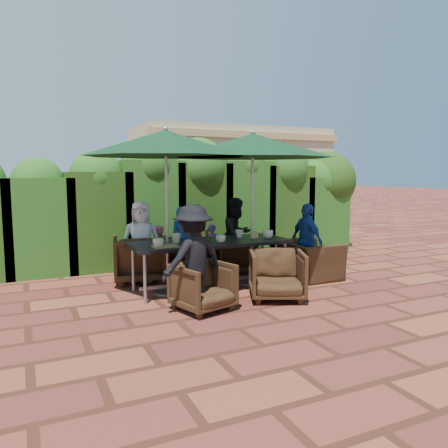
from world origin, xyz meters
name	(u,v)px	position (x,y,z in m)	size (l,w,h in m)	color
ground	(223,289)	(0.00, 0.00, 0.00)	(80.00, 80.00, 0.00)	brown
dining_table	(210,246)	(-0.16, 0.10, 0.68)	(2.45, 0.90, 0.75)	black
umbrella_left	(166,144)	(-0.84, 0.14, 2.21)	(2.39, 2.39, 2.46)	gray
umbrella_right	(253,146)	(0.58, 0.12, 2.21)	(2.51, 2.51, 2.46)	gray
chair_far_left	(139,256)	(-1.05, 1.01, 0.42)	(0.82, 0.77, 0.85)	black
chair_far_mid	(188,254)	(-0.15, 1.17, 0.36)	(0.70, 0.65, 0.72)	black
chair_far_right	(234,253)	(0.67, 0.94, 0.36)	(0.70, 0.65, 0.72)	black
chair_near_left	(203,284)	(-0.67, -0.84, 0.35)	(0.67, 0.63, 0.69)	black
chair_near_right	(277,272)	(0.48, -0.81, 0.39)	(0.75, 0.71, 0.78)	black
chair_end_right	(310,254)	(1.64, 0.02, 0.42)	(0.96, 0.63, 0.84)	black
adult_far_left	(141,241)	(-1.00, 1.09, 0.67)	(0.66, 0.39, 1.33)	white
adult_far_mid	(183,241)	(-0.26, 1.09, 0.61)	(0.44, 0.36, 1.21)	#1B4192
adult_far_right	(237,234)	(0.78, 1.07, 0.67)	(0.64, 0.39, 1.34)	black
adult_near_left	(193,258)	(-0.79, -0.81, 0.70)	(0.89, 0.41, 1.39)	black
adult_end_right	(307,241)	(1.63, 0.09, 0.64)	(0.75, 0.38, 1.28)	#1B4192
child_left	(161,251)	(-0.62, 1.23, 0.44)	(0.32, 0.26, 0.89)	#E55076
child_right	(212,247)	(0.37, 1.25, 0.43)	(0.31, 0.25, 0.86)	#7F4597
pedestrian_a	(218,212)	(1.80, 4.16, 0.79)	(1.47, 0.52, 1.57)	green
pedestrian_b	(228,205)	(2.20, 4.45, 0.93)	(0.89, 0.54, 1.86)	#E55076
pedestrian_c	(276,205)	(3.61, 4.28, 0.90)	(1.15, 0.53, 1.80)	gray
cup_a	(158,243)	(-1.05, -0.10, 0.81)	(0.16, 0.16, 0.13)	beige
cup_b	(176,238)	(-0.70, 0.15, 0.82)	(0.15, 0.15, 0.14)	beige
cup_c	(221,239)	(-0.09, -0.12, 0.81)	(0.15, 0.15, 0.12)	beige
cup_d	(239,234)	(0.41, 0.23, 0.81)	(0.13, 0.13, 0.12)	beige
cup_e	(268,234)	(0.78, -0.03, 0.82)	(0.17, 0.17, 0.14)	beige
ketchup_bottle	(200,236)	(-0.32, 0.12, 0.83)	(0.04, 0.04, 0.17)	#B20C0A
sauce_bottle	(207,235)	(-0.20, 0.15, 0.83)	(0.04, 0.04, 0.17)	#4C230C
serving_tray	(165,246)	(-0.95, -0.12, 0.76)	(0.35, 0.25, 0.02)	#AC7B53
number_block_left	(197,239)	(-0.41, 0.05, 0.80)	(0.12, 0.06, 0.10)	tan
number_block_right	(254,235)	(0.59, 0.07, 0.80)	(0.12, 0.06, 0.10)	tan
hedge_wall	(172,196)	(-0.04, 2.32, 1.33)	(9.10, 1.60, 2.50)	black
building	(230,178)	(3.50, 6.99, 1.61)	(6.20, 3.08, 3.20)	#B9AC89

